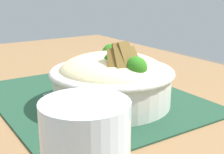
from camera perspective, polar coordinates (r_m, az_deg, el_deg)
The scene contains 4 objects.
table at distance 0.65m, azimuth -4.06°, elevation -8.05°, with size 1.38×0.87×0.72m.
placemat at distance 0.61m, azimuth -3.55°, elevation -3.69°, with size 0.41×0.34×0.00m, color #1E422D.
bowl at distance 0.56m, azimuth 0.05°, elevation -0.24°, with size 0.24×0.24×0.12m.
fork at distance 0.66m, azimuth -7.44°, elevation -2.20°, with size 0.05×0.14×0.00m.
Camera 1 is at (-0.52, 0.29, 0.92)m, focal length 50.82 mm.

